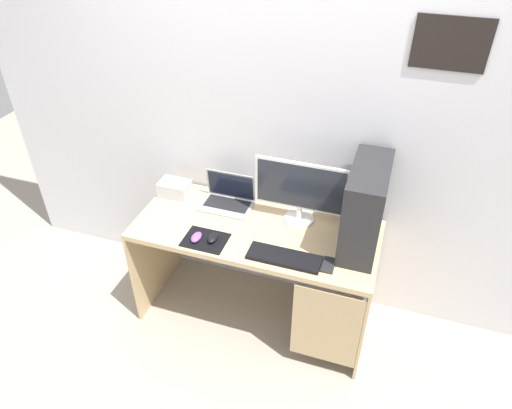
{
  "coord_description": "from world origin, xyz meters",
  "views": [
    {
      "loc": [
        0.71,
        -2.13,
        2.58
      ],
      "look_at": [
        0.0,
        0.0,
        0.94
      ],
      "focal_mm": 32.98,
      "sensor_mm": 36.0,
      "label": 1
    }
  ],
  "objects_px": {
    "keyboard": "(284,258)",
    "cell_phone": "(328,265)",
    "projector": "(175,188)",
    "pc_tower": "(365,207)",
    "mouse_left": "(213,238)",
    "mouse_right": "(196,237)",
    "monitor": "(300,190)",
    "laptop": "(228,199)"
  },
  "relations": [
    {
      "from": "laptop",
      "to": "mouse_right",
      "type": "height_order",
      "value": "laptop"
    },
    {
      "from": "monitor",
      "to": "mouse_right",
      "type": "bearing_deg",
      "value": -144.44
    },
    {
      "from": "monitor",
      "to": "laptop",
      "type": "bearing_deg",
      "value": 177.36
    },
    {
      "from": "projector",
      "to": "mouse_left",
      "type": "xyz_separation_m",
      "value": [
        0.43,
        -0.36,
        -0.03
      ]
    },
    {
      "from": "monitor",
      "to": "keyboard",
      "type": "xyz_separation_m",
      "value": [
        0.01,
        -0.37,
        -0.21
      ]
    },
    {
      "from": "laptop",
      "to": "keyboard",
      "type": "bearing_deg",
      "value": -38.64
    },
    {
      "from": "mouse_left",
      "to": "cell_phone",
      "type": "distance_m",
      "value": 0.69
    },
    {
      "from": "laptop",
      "to": "cell_phone",
      "type": "height_order",
      "value": "laptop"
    },
    {
      "from": "mouse_right",
      "to": "cell_phone",
      "type": "relative_size",
      "value": 0.74
    },
    {
      "from": "mouse_right",
      "to": "cell_phone",
      "type": "xyz_separation_m",
      "value": [
        0.79,
        0.03,
        -0.02
      ]
    },
    {
      "from": "pc_tower",
      "to": "laptop",
      "type": "bearing_deg",
      "value": 172.48
    },
    {
      "from": "keyboard",
      "to": "projector",
      "type": "bearing_deg",
      "value": 156.39
    },
    {
      "from": "monitor",
      "to": "cell_phone",
      "type": "height_order",
      "value": "monitor"
    },
    {
      "from": "keyboard",
      "to": "cell_phone",
      "type": "xyz_separation_m",
      "value": [
        0.25,
        0.03,
        -0.01
      ]
    },
    {
      "from": "monitor",
      "to": "mouse_right",
      "type": "height_order",
      "value": "monitor"
    },
    {
      "from": "monitor",
      "to": "projector",
      "type": "xyz_separation_m",
      "value": [
        -0.86,
        0.01,
        -0.18
      ]
    },
    {
      "from": "projector",
      "to": "keyboard",
      "type": "bearing_deg",
      "value": -23.61
    },
    {
      "from": "cell_phone",
      "to": "laptop",
      "type": "bearing_deg",
      "value": 153.58
    },
    {
      "from": "pc_tower",
      "to": "monitor",
      "type": "relative_size",
      "value": 0.92
    },
    {
      "from": "projector",
      "to": "laptop",
      "type": "bearing_deg",
      "value": 2.06
    },
    {
      "from": "projector",
      "to": "keyboard",
      "type": "xyz_separation_m",
      "value": [
        0.87,
        -0.38,
        -0.04
      ]
    },
    {
      "from": "mouse_right",
      "to": "pc_tower",
      "type": "bearing_deg",
      "value": 17.14
    },
    {
      "from": "mouse_left",
      "to": "pc_tower",
      "type": "bearing_deg",
      "value": 17.41
    },
    {
      "from": "cell_phone",
      "to": "pc_tower",
      "type": "bearing_deg",
      "value": 62.27
    },
    {
      "from": "projector",
      "to": "cell_phone",
      "type": "distance_m",
      "value": 1.17
    },
    {
      "from": "monitor",
      "to": "laptop",
      "type": "xyz_separation_m",
      "value": [
        -0.48,
        0.02,
        -0.18
      ]
    },
    {
      "from": "monitor",
      "to": "projector",
      "type": "distance_m",
      "value": 0.88
    },
    {
      "from": "keyboard",
      "to": "cell_phone",
      "type": "height_order",
      "value": "keyboard"
    },
    {
      "from": "projector",
      "to": "keyboard",
      "type": "height_order",
      "value": "projector"
    },
    {
      "from": "pc_tower",
      "to": "keyboard",
      "type": "height_order",
      "value": "pc_tower"
    },
    {
      "from": "projector",
      "to": "mouse_right",
      "type": "xyz_separation_m",
      "value": [
        0.33,
        -0.39,
        -0.03
      ]
    },
    {
      "from": "pc_tower",
      "to": "keyboard",
      "type": "distance_m",
      "value": 0.53
    },
    {
      "from": "keyboard",
      "to": "cell_phone",
      "type": "relative_size",
      "value": 3.23
    },
    {
      "from": "keyboard",
      "to": "mouse_left",
      "type": "distance_m",
      "value": 0.45
    },
    {
      "from": "keyboard",
      "to": "mouse_right",
      "type": "height_order",
      "value": "mouse_right"
    },
    {
      "from": "cell_phone",
      "to": "mouse_left",
      "type": "bearing_deg",
      "value": -179.49
    },
    {
      "from": "laptop",
      "to": "keyboard",
      "type": "distance_m",
      "value": 0.63
    },
    {
      "from": "laptop",
      "to": "projector",
      "type": "bearing_deg",
      "value": -177.94
    },
    {
      "from": "pc_tower",
      "to": "mouse_left",
      "type": "xyz_separation_m",
      "value": [
        -0.83,
        -0.26,
        -0.24
      ]
    },
    {
      "from": "projector",
      "to": "cell_phone",
      "type": "xyz_separation_m",
      "value": [
        1.12,
        -0.35,
        -0.05
      ]
    },
    {
      "from": "pc_tower",
      "to": "cell_phone",
      "type": "height_order",
      "value": "pc_tower"
    },
    {
      "from": "laptop",
      "to": "mouse_right",
      "type": "xyz_separation_m",
      "value": [
        -0.05,
        -0.4,
        -0.02
      ]
    }
  ]
}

